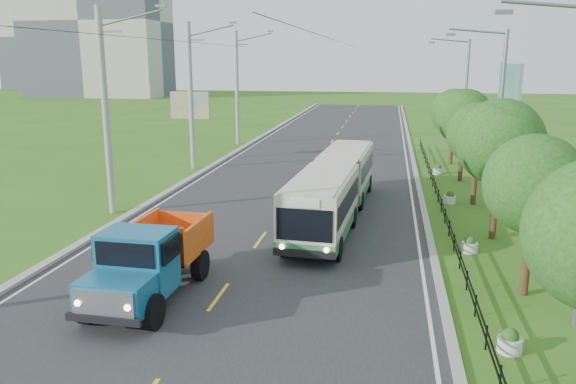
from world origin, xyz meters
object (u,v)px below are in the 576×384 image
(planter_far, at_px, (438,170))
(billboard_left, at_px, (190,110))
(tree_back, at_px, (454,114))
(tree_second, at_px, (535,189))
(streetlight_mid, at_px, (497,112))
(planter_front, at_px, (510,342))
(bus, at_px, (335,185))
(tree_third, at_px, (501,147))
(billboard_right, at_px, (509,96))
(streetlight_far, at_px, (464,95))
(pole_far, at_px, (237,87))
(tree_fourth, at_px, (479,137))
(planter_near, at_px, (470,245))
(pole_near, at_px, (106,111))
(tree_fifth, at_px, (465,120))
(pole_mid, at_px, (191,96))
(planter_mid, at_px, (450,198))
(dump_truck, at_px, (150,256))

(planter_far, distance_m, billboard_left, 18.56)
(tree_back, xyz_separation_m, billboard_left, (-19.36, -2.14, 0.21))
(tree_second, bearing_deg, streetlight_mid, 86.21)
(tree_back, height_order, planter_front, tree_back)
(billboard_left, height_order, bus, billboard_left)
(billboard_left, bearing_deg, bus, -48.75)
(tree_third, height_order, billboard_right, billboard_right)
(planter_front, xyz_separation_m, planter_far, (0.00, 24.00, 0.00))
(tree_third, relative_size, streetlight_far, 0.66)
(pole_far, xyz_separation_m, tree_fourth, (18.12, -18.86, -1.51))
(billboard_left, bearing_deg, tree_fourth, -26.99)
(planter_near, distance_m, bus, 7.18)
(pole_far, bearing_deg, tree_third, -53.91)
(pole_near, relative_size, planter_near, 14.93)
(tree_fifth, bearing_deg, pole_mid, 177.29)
(tree_back, height_order, planter_far, tree_back)
(bus, bearing_deg, tree_fourth, 33.83)
(tree_fourth, bearing_deg, tree_back, 90.00)
(tree_fifth, height_order, planter_far, tree_fifth)
(tree_second, xyz_separation_m, planter_mid, (-1.26, 11.86, -3.23))
(billboard_right, bearing_deg, streetlight_mid, -105.44)
(tree_second, bearing_deg, planter_mid, 96.05)
(pole_mid, bearing_deg, billboard_right, -2.78)
(bus, bearing_deg, pole_far, 119.03)
(tree_back, height_order, bus, tree_back)
(planter_mid, bearing_deg, billboard_left, 151.08)
(bus, bearing_deg, pole_near, -171.53)
(pole_near, xyz_separation_m, streetlight_mid, (18.90, 5.00, -0.19))
(tree_back, distance_m, billboard_left, 19.48)
(pole_mid, relative_size, dump_truck, 1.67)
(tree_third, relative_size, tree_fourth, 1.11)
(streetlight_mid, distance_m, dump_truck, 19.55)
(tree_fourth, distance_m, tree_back, 12.00)
(planter_mid, bearing_deg, bus, -145.35)
(streetlight_far, distance_m, planter_far, 7.84)
(tree_fourth, bearing_deg, planter_mid, -173.61)
(tree_fifth, bearing_deg, tree_back, 90.00)
(tree_third, bearing_deg, tree_fourth, 90.00)
(planter_mid, distance_m, billboard_left, 20.99)
(streetlight_mid, height_order, billboard_left, streetlight_mid)
(streetlight_mid, relative_size, dump_truck, 1.51)
(streetlight_far, bearing_deg, planter_mid, -98.30)
(planter_mid, bearing_deg, streetlight_far, 81.70)
(pole_mid, height_order, planter_far, pole_mid)
(pole_mid, bearing_deg, billboard_left, 112.42)
(tree_second, bearing_deg, tree_fifth, 90.00)
(billboard_left, bearing_deg, planter_front, -55.16)
(tree_second, relative_size, streetlight_far, 0.58)
(pole_near, bearing_deg, planter_near, -10.09)
(planter_far, xyz_separation_m, dump_truck, (-10.73, -22.39, 1.13))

